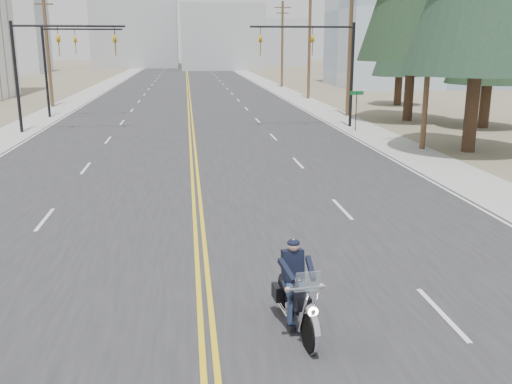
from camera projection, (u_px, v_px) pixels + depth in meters
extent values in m
cube|color=#303033|center=(188.00, 88.00, 74.97)|extent=(20.00, 200.00, 0.01)
cube|color=#A5A5A0|center=(99.00, 89.00, 73.63)|extent=(3.00, 200.00, 0.01)
cube|color=#A5A5A0|center=(274.00, 87.00, 76.31)|extent=(3.00, 200.00, 0.01)
cylinder|color=black|center=(16.00, 78.00, 36.30)|extent=(0.20, 0.20, 7.00)
cylinder|color=black|center=(69.00, 26.00, 35.90)|extent=(7.00, 0.14, 0.14)
imported|color=#BF8C0C|center=(58.00, 37.00, 35.98)|extent=(0.21, 0.26, 1.30)
imported|color=#BF8C0C|center=(115.00, 37.00, 36.39)|extent=(0.21, 0.26, 1.30)
cylinder|color=black|center=(352.00, 76.00, 38.86)|extent=(0.20, 0.20, 7.00)
cylinder|color=black|center=(302.00, 27.00, 37.65)|extent=(7.00, 0.14, 0.14)
imported|color=#BF8C0C|center=(313.00, 37.00, 37.89)|extent=(0.21, 0.26, 1.30)
imported|color=#BF8C0C|center=(260.00, 37.00, 37.49)|extent=(0.21, 0.26, 1.30)
cylinder|color=black|center=(46.00, 72.00, 43.98)|extent=(0.20, 0.20, 7.00)
cylinder|color=black|center=(82.00, 29.00, 43.53)|extent=(6.00, 0.14, 0.14)
imported|color=#BF8C0C|center=(75.00, 38.00, 43.62)|extent=(0.21, 0.26, 1.30)
imported|color=#BF8C0C|center=(115.00, 38.00, 43.97)|extent=(0.21, 0.26, 1.30)
cylinder|color=black|center=(356.00, 111.00, 37.47)|extent=(0.06, 0.06, 2.60)
cube|color=#0C5926|center=(357.00, 93.00, 37.17)|extent=(0.90, 0.03, 0.25)
cylinder|color=brown|center=(430.00, 41.00, 29.82)|extent=(0.30, 0.30, 11.50)
cylinder|color=brown|center=(350.00, 45.00, 44.30)|extent=(0.30, 0.30, 11.00)
cylinder|color=brown|center=(309.00, 42.00, 58.65)|extent=(0.30, 0.30, 11.50)
cylinder|color=brown|center=(282.00, 45.00, 75.04)|extent=(0.30, 0.30, 11.00)
cube|color=brown|center=(283.00, 7.00, 73.86)|extent=(2.20, 0.12, 0.12)
cube|color=brown|center=(283.00, 13.00, 74.03)|extent=(1.60, 0.12, 0.12)
cylinder|color=brown|center=(48.00, 48.00, 51.05)|extent=(0.30, 0.30, 10.50)
cube|color=brown|center=(44.00, 4.00, 50.11)|extent=(1.60, 0.12, 0.12)
cube|color=#9EB5CC|center=(426.00, 10.00, 76.18)|extent=(24.00, 16.00, 20.00)
cube|color=#B7BCC6|center=(5.00, 15.00, 111.35)|extent=(14.00, 12.00, 22.00)
cube|color=#ADB2B7|center=(222.00, 38.00, 126.98)|extent=(18.00, 14.00, 14.00)
cube|color=#B7BCC6|center=(383.00, 27.00, 115.80)|extent=(16.00, 12.00, 18.00)
cube|color=#ADB2B7|center=(135.00, 12.00, 137.55)|extent=(20.00, 15.00, 26.00)
cube|color=#B7BCC6|center=(279.00, 42.00, 153.23)|extent=(14.00, 14.00, 12.00)
cylinder|color=#382619|center=(471.00, 114.00, 30.08)|extent=(0.79, 0.79, 4.06)
cylinder|color=#382619|center=(485.00, 106.00, 38.92)|extent=(0.66, 0.66, 3.02)
cone|color=black|center=(494.00, 13.00, 37.41)|extent=(5.65, 5.65, 9.05)
cylinder|color=#382619|center=(409.00, 91.00, 42.39)|extent=(0.77, 0.77, 4.41)
cylinder|color=#382619|center=(398.00, 90.00, 53.60)|extent=(0.63, 0.63, 2.72)
cone|color=#19321F|center=(402.00, 31.00, 52.23)|extent=(5.07, 5.07, 8.15)
cone|color=#19321F|center=(403.00, 4.00, 51.65)|extent=(3.80, 3.80, 6.11)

